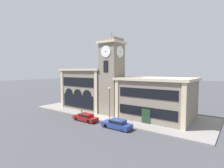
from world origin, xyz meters
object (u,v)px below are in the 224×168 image
parked_car_near (86,117)px  parked_car_mid (117,124)px  street_lamp (110,99)px  bollard (82,112)px

parked_car_near → parked_car_mid: size_ratio=0.99×
street_lamp → parked_car_mid: bearing=-33.7°
bollard → parked_car_mid: bearing=-12.2°
street_lamp → parked_car_near: bearing=-153.8°
street_lamp → bollard: size_ratio=5.59×
street_lamp → bollard: 7.84m
parked_car_near → street_lamp: 5.44m
street_lamp → bollard: (-7.08, 0.24, -3.36)m
parked_car_near → street_lamp: bearing=-154.0°
parked_car_near → parked_car_mid: parked_car_mid is taller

